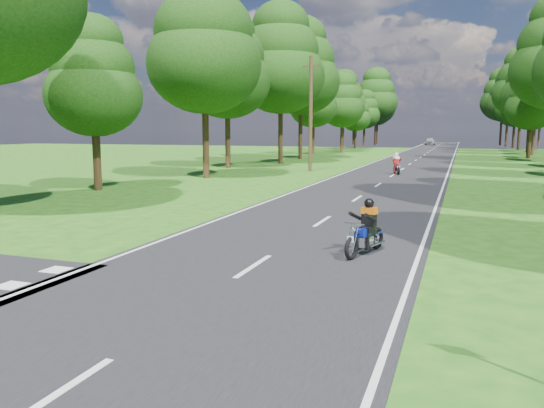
% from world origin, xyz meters
% --- Properties ---
extents(ground, '(160.00, 160.00, 0.00)m').
position_xyz_m(ground, '(0.00, 0.00, 0.00)').
color(ground, '#1D5313').
rests_on(ground, ground).
extents(main_road, '(7.00, 140.00, 0.02)m').
position_xyz_m(main_road, '(0.00, 50.00, 0.01)').
color(main_road, black).
rests_on(main_road, ground).
extents(road_markings, '(7.40, 140.00, 0.01)m').
position_xyz_m(road_markings, '(-0.14, 48.13, 0.02)').
color(road_markings, silver).
rests_on(road_markings, main_road).
extents(treeline, '(40.00, 115.35, 14.78)m').
position_xyz_m(treeline, '(1.43, 60.06, 8.25)').
color(treeline, black).
rests_on(treeline, ground).
extents(telegraph_pole, '(1.20, 0.26, 8.00)m').
position_xyz_m(telegraph_pole, '(-6.00, 28.00, 4.07)').
color(telegraph_pole, '#382616').
rests_on(telegraph_pole, ground).
extents(rider_near_blue, '(0.97, 1.68, 1.33)m').
position_xyz_m(rider_near_blue, '(2.08, 3.91, 0.68)').
color(rider_near_blue, '#0D1C93').
rests_on(rider_near_blue, main_road).
extents(rider_far_red, '(1.01, 1.79, 1.41)m').
position_xyz_m(rider_far_red, '(0.11, 27.27, 0.73)').
color(rider_far_red, '#A70C21').
rests_on(rider_far_red, main_road).
extents(distant_car, '(1.95, 4.30, 1.43)m').
position_xyz_m(distant_car, '(-1.58, 95.67, 0.74)').
color(distant_car, '#ABAEB3').
rests_on(distant_car, main_road).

